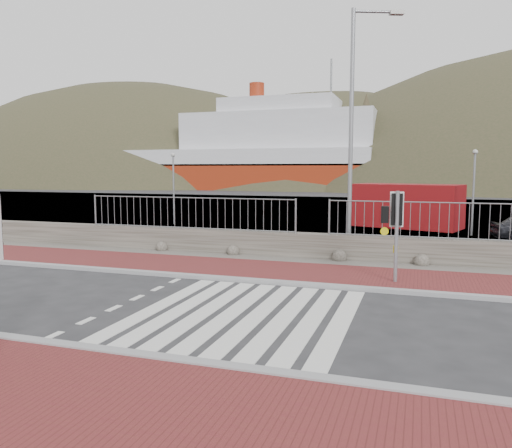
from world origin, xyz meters
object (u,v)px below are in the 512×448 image
(ferry, at_px, (242,156))
(streetlight, at_px, (355,120))
(traffic_signal_far, at_px, (396,217))
(shipping_container, at_px, (406,206))

(ferry, bearing_deg, streetlight, -66.52)
(traffic_signal_far, distance_m, streetlight, 5.40)
(ferry, height_order, streetlight, ferry)
(streetlight, bearing_deg, shipping_container, 59.77)
(ferry, xyz_separation_m, traffic_signal_far, (27.62, -63.88, -3.49))
(traffic_signal_far, relative_size, shipping_container, 0.45)
(traffic_signal_far, bearing_deg, streetlight, -77.00)
(ferry, bearing_deg, traffic_signal_far, -66.62)
(shipping_container, bearing_deg, ferry, 137.42)
(traffic_signal_far, height_order, shipping_container, traffic_signal_far)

